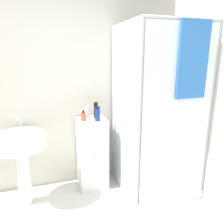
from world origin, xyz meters
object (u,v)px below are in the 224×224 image
object	(u,v)px
lotion_bottle_white	(88,112)
shampoo_bottle_blue	(97,114)
shampoo_bottle_tall_black	(96,109)
soap_dispenser	(83,117)
sink	(21,149)

from	to	relation	value
lotion_bottle_white	shampoo_bottle_blue	bearing A→B (deg)	-55.66
shampoo_bottle_tall_black	soap_dispenser	bearing A→B (deg)	-153.64
shampoo_bottle_blue	lotion_bottle_white	distance (m)	0.17
shampoo_bottle_tall_black	shampoo_bottle_blue	bearing A→B (deg)	-95.51
sink	lotion_bottle_white	bearing A→B (deg)	12.75
shampoo_bottle_tall_black	shampoo_bottle_blue	size ratio (longest dim) A/B	1.24
sink	shampoo_bottle_blue	xyz separation A→B (m)	(0.88, 0.04, 0.32)
lotion_bottle_white	shampoo_bottle_tall_black	bearing A→B (deg)	5.73
shampoo_bottle_blue	lotion_bottle_white	size ratio (longest dim) A/B	0.96
sink	shampoo_bottle_blue	size ratio (longest dim) A/B	5.46
sink	lotion_bottle_white	distance (m)	0.87
sink	shampoo_bottle_tall_black	distance (m)	0.98
shampoo_bottle_blue	shampoo_bottle_tall_black	bearing A→B (deg)	84.49
soap_dispenser	sink	bearing A→B (deg)	-171.89
lotion_bottle_white	soap_dispenser	bearing A→B (deg)	-131.75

